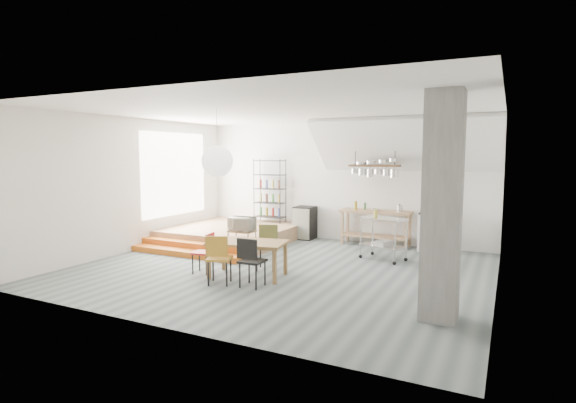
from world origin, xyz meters
The scene contains 26 objects.
floor centered at (0.00, 0.00, 0.00)m, with size 8.00×8.00×0.00m, color #525C5F.
wall_back centered at (0.00, 3.50, 1.60)m, with size 8.00×0.04×3.20m, color silver.
wall_left centered at (-4.00, 0.00, 1.60)m, with size 0.04×7.00×3.20m, color silver.
wall_right centered at (4.00, 0.00, 1.60)m, with size 0.04×7.00×3.20m, color silver.
ceiling centered at (0.00, 0.00, 3.20)m, with size 8.00×7.00×0.02m, color white.
slope_ceiling centered at (1.80, 2.90, 2.55)m, with size 4.40×1.80×0.15m, color white.
window_pane centered at (-3.98, 1.50, 1.80)m, with size 0.02×2.50×2.20m, color white.
platform centered at (-2.50, 2.00, 0.20)m, with size 3.00×3.00×0.40m, color #8B6245.
step_lower centered at (-2.50, 0.05, 0.07)m, with size 3.00×0.35×0.13m, color #C35E16.
step_upper centered at (-2.50, 0.40, 0.13)m, with size 3.00×0.35×0.27m, color #C35E16.
concrete_column centered at (3.30, -1.50, 1.60)m, with size 0.50×0.50×3.20m, color slate.
kitchen_counter centered at (1.10, 3.15, 0.63)m, with size 1.80×0.60×0.91m.
stove centered at (2.50, 3.16, 0.48)m, with size 0.60×0.60×1.18m.
pot_rack centered at (1.13, 2.92, 1.98)m, with size 1.20×0.50×1.43m.
wire_shelving centered at (-2.00, 3.20, 1.33)m, with size 0.88×0.38×1.80m.
microwave_shelf centered at (-1.40, 0.75, 0.55)m, with size 0.60×0.40×0.16m.
paper_lantern centered at (-0.88, -0.92, 2.20)m, with size 0.60×0.60×0.60m, color white.
dining_table centered at (-0.29, -0.81, 0.61)m, with size 1.56×1.06×0.68m.
chair_mustard centered at (-0.47, -1.51, 0.54)m, with size 0.54×0.54×0.91m.
chair_black centered at (0.13, -1.40, 0.53)m, with size 0.41×0.41×0.89m.
chair_olive centered at (-0.24, -0.13, 0.54)m, with size 0.51×0.51×0.90m.
chair_red centered at (-1.16, -0.97, 0.48)m, with size 0.43×0.43×0.80m.
rolling_cart centered at (1.67, 1.70, 0.61)m, with size 1.06×0.81×0.94m.
mini_fridge centered at (-0.90, 3.20, 0.45)m, with size 0.53×0.53×0.90m, color black.
microwave centered at (-1.40, 0.75, 0.72)m, with size 0.58×0.39×0.32m, color beige.
bowl centered at (1.08, 3.10, 0.93)m, with size 0.20×0.20×0.05m, color silver.
Camera 1 is at (4.13, -7.98, 2.33)m, focal length 28.00 mm.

